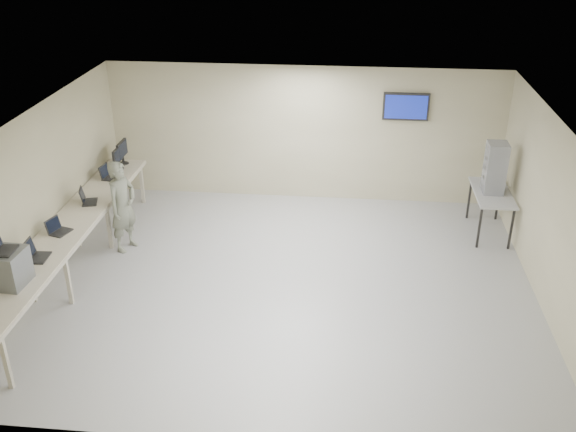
# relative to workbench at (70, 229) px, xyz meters

# --- Properties ---
(room) EXTENTS (8.01, 7.01, 2.81)m
(room) POSITION_rel_workbench_xyz_m (3.62, 0.06, 0.58)
(room) COLOR #B5B5B5
(room) RESTS_ON ground
(workbench) EXTENTS (0.76, 6.00, 0.90)m
(workbench) POSITION_rel_workbench_xyz_m (0.00, 0.00, 0.00)
(workbench) COLOR beige
(workbench) RESTS_ON ground
(equipment_box) EXTENTS (0.46, 0.52, 0.51)m
(equipment_box) POSITION_rel_workbench_xyz_m (-0.06, -1.80, 0.33)
(equipment_box) COLOR slate
(equipment_box) RESTS_ON workbench
(laptop_on_box) EXTENTS (0.30, 0.36, 0.27)m
(laptop_on_box) POSITION_rel_workbench_xyz_m (-0.12, -1.80, 0.66)
(laptop_on_box) COLOR black
(laptop_on_box) RESTS_ON equipment_box
(laptop_0) EXTENTS (0.32, 0.38, 0.28)m
(laptop_0) POSITION_rel_workbench_xyz_m (-0.07, -1.09, 0.15)
(laptop_0) COLOR black
(laptop_0) RESTS_ON workbench
(laptop_1) EXTENTS (0.35, 0.38, 0.25)m
(laptop_1) POSITION_rel_workbench_xyz_m (-0.07, -0.26, 0.14)
(laptop_1) COLOR black
(laptop_1) RESTS_ON workbench
(laptop_2) EXTENTS (0.36, 0.40, 0.27)m
(laptop_2) POSITION_rel_workbench_xyz_m (-0.04, 0.88, 0.14)
(laptop_2) COLOR black
(laptop_2) RESTS_ON workbench
(laptop_3) EXTENTS (0.32, 0.37, 0.26)m
(laptop_3) POSITION_rel_workbench_xyz_m (-0.05, 2.00, 0.14)
(laptop_3) COLOR black
(laptop_3) RESTS_ON workbench
(monitor_near) EXTENTS (0.19, 0.43, 0.43)m
(monitor_near) POSITION_rel_workbench_xyz_m (-0.01, 2.47, 0.33)
(monitor_near) COLOR black
(monitor_near) RESTS_ON workbench
(monitor_far) EXTENTS (0.21, 0.48, 0.47)m
(monitor_far) POSITION_rel_workbench_xyz_m (-0.01, 2.75, 0.36)
(monitor_far) COLOR black
(monitor_far) RESTS_ON workbench
(soldier) EXTENTS (0.60, 0.72, 1.68)m
(soldier) POSITION_rel_workbench_xyz_m (0.58, 0.92, 0.01)
(soldier) COLOR #656E54
(soldier) RESTS_ON ground
(side_table) EXTENTS (0.66, 1.41, 0.85)m
(side_table) POSITION_rel_workbench_xyz_m (7.19, 2.19, -0.05)
(side_table) COLOR #AAAAAA
(side_table) RESTS_ON ground
(storage_bins) EXTENTS (0.36, 0.40, 0.95)m
(storage_bins) POSITION_rel_workbench_xyz_m (7.17, 2.19, 0.50)
(storage_bins) COLOR #9DA0AB
(storage_bins) RESTS_ON side_table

